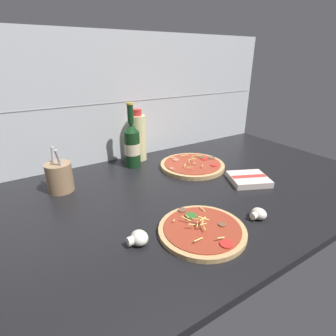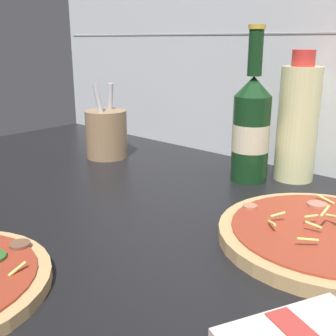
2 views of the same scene
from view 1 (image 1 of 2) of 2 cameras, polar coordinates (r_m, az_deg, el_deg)
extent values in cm
cube|color=black|center=(101.22, 4.16, -5.38)|extent=(160.00, 90.00, 2.50)
cube|color=silver|center=(129.82, -7.76, 14.28)|extent=(160.00, 1.00, 60.00)
cube|color=gray|center=(129.32, -7.65, 14.25)|extent=(156.80, 0.16, 0.30)
cylinder|color=tan|center=(78.16, 7.43, -13.33)|extent=(25.36, 25.36, 1.45)
cylinder|color=#9E3823|center=(77.64, 7.46, -12.81)|extent=(22.31, 22.31, 0.30)
cylinder|color=red|center=(72.50, 12.59, -15.87)|extent=(3.46, 3.46, 0.40)
cylinder|color=brown|center=(84.36, 3.13, -9.13)|extent=(2.57, 2.57, 0.40)
cylinder|color=#336628|center=(81.90, 5.00, -10.28)|extent=(3.58, 3.58, 0.40)
cylinder|color=brown|center=(79.31, 11.69, -11.97)|extent=(2.17, 2.17, 0.40)
cylinder|color=#EADB6B|center=(76.75, 7.56, -10.93)|extent=(2.92, 1.18, 0.60)
cylinder|color=#EADB6B|center=(76.64, 7.57, -11.51)|extent=(2.20, 1.76, 0.60)
cylinder|color=#EADB6B|center=(78.93, 1.29, -11.34)|extent=(1.61, 1.53, 0.96)
cylinder|color=#EADB6B|center=(77.99, 6.30, -11.00)|extent=(1.67, 2.83, 0.87)
cylinder|color=#EADB6B|center=(76.75, 7.77, -10.81)|extent=(2.79, 2.26, 1.27)
cylinder|color=#EADB6B|center=(78.30, 3.98, -10.97)|extent=(1.94, 2.69, 1.23)
cylinder|color=#EADB6B|center=(80.07, 4.20, -10.50)|extent=(0.84, 2.04, 0.74)
cylinder|color=#EADB6B|center=(76.62, 6.38, -12.17)|extent=(1.72, 2.02, 1.07)
cylinder|color=#EADB6B|center=(75.54, 5.17, -12.13)|extent=(1.84, 1.25, 0.55)
cylinder|color=#EADB6B|center=(71.90, 6.61, -15.22)|extent=(3.27, 0.81, 0.80)
cylinder|color=#EADB6B|center=(75.83, 7.81, -12.64)|extent=(1.28, 2.55, 0.39)
cylinder|color=#EADB6B|center=(73.04, 11.40, -14.68)|extent=(2.40, 0.57, 0.87)
cylinder|color=#EADB6B|center=(75.12, 7.69, -12.01)|extent=(1.84, 1.03, 0.57)
cylinder|color=#EADB6B|center=(84.92, 7.54, -8.92)|extent=(0.55, 2.33, 1.03)
cylinder|color=tan|center=(120.58, 5.31, 0.55)|extent=(29.19, 29.19, 1.79)
cylinder|color=#9E3823|center=(120.19, 5.33, 1.01)|extent=(25.68, 25.68, 0.30)
cylinder|color=red|center=(118.41, 9.96, 0.58)|extent=(2.92, 2.92, 0.40)
cylinder|color=red|center=(125.32, 7.84, 2.00)|extent=(3.28, 3.28, 0.40)
cylinder|color=#B7755B|center=(113.28, 0.84, -0.11)|extent=(2.17, 2.17, 0.40)
cylinder|color=#B7755B|center=(122.80, 1.74, 1.77)|extent=(3.01, 3.01, 0.40)
cylinder|color=#336628|center=(126.92, 7.21, 2.31)|extent=(2.27, 2.27, 0.40)
cylinder|color=brown|center=(127.01, 9.39, 2.19)|extent=(3.29, 3.29, 0.40)
cylinder|color=#EADB6B|center=(118.04, 4.60, 1.35)|extent=(1.44, 1.82, 0.44)
cylinder|color=#EADB6B|center=(120.71, 5.43, 1.97)|extent=(2.28, 1.68, 0.86)
cylinder|color=#EADB6B|center=(126.89, 5.92, 2.69)|extent=(1.94, 2.83, 0.81)
cylinder|color=#EADB6B|center=(118.12, 5.64, 2.14)|extent=(0.45, 2.79, 0.96)
cylinder|color=#EADB6B|center=(120.95, 5.03, 1.91)|extent=(2.81, 0.86, 0.75)
cylinder|color=#EADB6B|center=(112.82, 4.70, 0.10)|extent=(2.25, 2.26, 1.02)
cylinder|color=#EADB6B|center=(117.28, 5.73, 1.08)|extent=(2.19, 1.03, 0.86)
cylinder|color=#EADB6B|center=(124.72, 1.22, 2.23)|extent=(3.13, 0.69, 1.00)
cylinder|color=#EADB6B|center=(126.39, 3.66, 2.78)|extent=(3.32, 1.43, 0.61)
cylinder|color=#EADB6B|center=(114.37, 3.72, 0.57)|extent=(1.70, 1.80, 0.87)
cylinder|color=#EADB6B|center=(127.98, 6.88, 2.66)|extent=(2.10, 1.85, 1.05)
cylinder|color=#EADB6B|center=(114.91, 7.51, 0.47)|extent=(2.18, 2.20, 0.67)
cylinder|color=#143819|center=(120.23, -7.77, 4.07)|extent=(7.04, 7.04, 16.33)
cone|color=#143819|center=(117.40, -8.04, 8.69)|extent=(7.04, 7.04, 3.67)
cylinder|color=#143819|center=(116.10, -8.20, 11.51)|extent=(2.67, 2.67, 8.14)
cylinder|color=gold|center=(115.31, -8.33, 13.69)|extent=(3.08, 3.08, 0.80)
cylinder|color=beige|center=(120.13, -7.78, 4.22)|extent=(7.11, 7.11, 5.22)
cylinder|color=beige|center=(127.50, -6.53, 6.50)|extent=(7.63, 7.63, 21.68)
cylinder|color=red|center=(124.58, -6.78, 11.94)|extent=(4.20, 4.20, 2.96)
cylinder|color=white|center=(72.69, -7.85, -15.37)|extent=(2.47, 2.47, 2.47)
ellipsoid|color=silver|center=(73.38, -6.25, -14.85)|extent=(4.67, 5.49, 3.84)
cylinder|color=white|center=(86.30, 18.35, -9.79)|extent=(2.23, 2.23, 2.23)
ellipsoid|color=silver|center=(87.67, 19.20, -9.36)|extent=(4.21, 4.95, 3.46)
cylinder|color=#9E7A56|center=(105.57, -22.53, -1.89)|extent=(9.47, 9.47, 10.94)
cylinder|color=#BCBCC1|center=(105.41, -23.59, 0.95)|extent=(2.50, 1.95, 12.54)
cylinder|color=#BCBCC1|center=(101.82, -22.22, 0.47)|extent=(3.60, 2.52, 12.68)
cube|color=beige|center=(110.98, 17.14, -2.33)|extent=(18.98, 18.49, 2.40)
cube|color=#B73833|center=(110.46, 17.22, -1.73)|extent=(13.66, 8.02, 0.16)
camera|label=2|loc=(0.96, 35.14, 6.59)|focal=45.00mm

